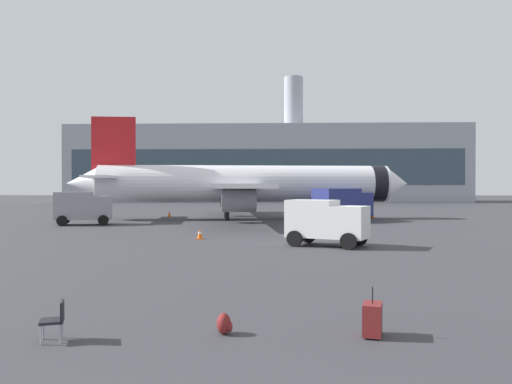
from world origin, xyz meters
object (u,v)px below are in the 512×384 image
object	(u,v)px
service_truck	(83,207)
safety_cone_near	(169,213)
fuel_truck	(342,203)
traveller_backpack	(225,324)
rolling_suitcase	(373,319)
cargo_van	(326,220)
gate_chair	(56,318)
airplane_at_gate	(243,184)
safety_cone_mid	(373,215)
safety_cone_far	(200,234)

from	to	relation	value
service_truck	safety_cone_near	bearing A→B (deg)	67.58
fuel_truck	traveller_backpack	distance (m)	37.94
fuel_truck	rolling_suitcase	distance (m)	37.44
cargo_van	traveller_backpack	world-z (taller)	cargo_van
safety_cone_near	gate_chair	xyz separation A→B (m)	(7.04, -44.99, 0.13)
airplane_at_gate	cargo_van	xyz separation A→B (m)	(6.09, -23.72, -2.21)
airplane_at_gate	safety_cone_mid	xyz separation A→B (m)	(13.85, 2.29, -3.31)
service_truck	rolling_suitcase	size ratio (longest dim) A/B	4.76
safety_cone_near	gate_chair	size ratio (longest dim) A/B	0.87
safety_cone_mid	gate_chair	bearing A→B (deg)	-109.50
service_truck	safety_cone_mid	size ratio (longest dim) A/B	7.47
airplane_at_gate	cargo_van	size ratio (longest dim) A/B	7.40
airplane_at_gate	gate_chair	distance (m)	41.38
safety_cone_mid	cargo_van	bearing A→B (deg)	-106.62
fuel_truck	rolling_suitcase	bearing A→B (deg)	-96.86
service_truck	gate_chair	xyz separation A→B (m)	(12.12, -32.69, -1.11)
traveller_backpack	rolling_suitcase	bearing A→B (deg)	-0.90
gate_chair	safety_cone_near	bearing A→B (deg)	98.89
fuel_truck	safety_cone_far	xyz separation A→B (m)	(-11.38, -16.59, -1.45)
airplane_at_gate	safety_cone_far	size ratio (longest dim) A/B	54.30
traveller_backpack	gate_chair	size ratio (longest dim) A/B	0.56
cargo_van	safety_cone_near	size ratio (longest dim) A/B	6.47
safety_cone_far	service_truck	bearing A→B (deg)	136.30
cargo_van	safety_cone_far	xyz separation A→B (m)	(-7.67, 3.64, -1.13)
cargo_van	safety_cone_far	distance (m)	8.57
airplane_at_gate	fuel_truck	distance (m)	10.57
airplane_at_gate	gate_chair	world-z (taller)	airplane_at_gate
fuel_truck	traveller_backpack	xyz separation A→B (m)	(-7.77, -37.10, -1.54)
service_truck	safety_cone_far	xyz separation A→B (m)	(12.09, -11.55, -1.28)
safety_cone_near	safety_cone_far	bearing A→B (deg)	-73.61
rolling_suitcase	safety_cone_far	bearing A→B (deg)	108.58
service_truck	traveller_backpack	xyz separation A→B (m)	(15.70, -32.06, -1.37)
traveller_backpack	safety_cone_mid	bearing A→B (deg)	74.58
safety_cone_mid	traveller_backpack	bearing A→B (deg)	-105.42
rolling_suitcase	traveller_backpack	xyz separation A→B (m)	(-3.30, 0.05, -0.16)
airplane_at_gate	fuel_truck	size ratio (longest dim) A/B	5.74
gate_chair	airplane_at_gate	bearing A→B (deg)	87.84
cargo_van	rolling_suitcase	bearing A→B (deg)	-92.57
safety_cone_mid	rolling_suitcase	size ratio (longest dim) A/B	0.64
gate_chair	service_truck	bearing A→B (deg)	110.33
gate_chair	fuel_truck	bearing A→B (deg)	73.25
safety_cone_mid	rolling_suitcase	xyz separation A→B (m)	(-8.52, -42.94, 0.05)
safety_cone_mid	gate_chair	distance (m)	46.16
safety_cone_far	fuel_truck	bearing A→B (deg)	55.55
rolling_suitcase	gate_chair	size ratio (longest dim) A/B	1.28
safety_cone_near	gate_chair	distance (m)	45.54
safety_cone_far	traveller_backpack	bearing A→B (deg)	-80.02
airplane_at_gate	rolling_suitcase	xyz separation A→B (m)	(5.33, -40.65, -3.27)
safety_cone_mid	safety_cone_far	xyz separation A→B (m)	(-15.44, -22.38, -0.02)
service_truck	safety_cone_mid	world-z (taller)	service_truck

